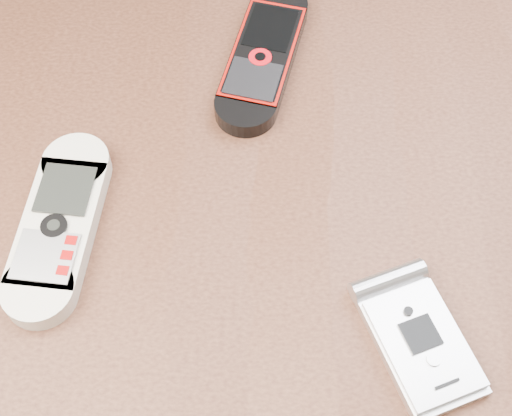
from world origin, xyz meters
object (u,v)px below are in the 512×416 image
object	(u,v)px
nokia_black_red	(263,55)
motorola_razr	(420,342)
nokia_white	(59,225)
table	(250,280)

from	to	relation	value
nokia_black_red	motorola_razr	size ratio (longest dim) A/B	1.58
nokia_white	motorola_razr	world-z (taller)	nokia_white
table	motorola_razr	distance (m)	0.18
table	motorola_razr	xyz separation A→B (m)	(0.11, -0.10, 0.11)
nokia_white	motorola_razr	size ratio (longest dim) A/B	1.49
nokia_white	motorola_razr	bearing A→B (deg)	-12.84
table	nokia_white	xyz separation A→B (m)	(-0.13, -0.01, 0.11)
nokia_white	nokia_black_red	xyz separation A→B (m)	(0.14, 0.16, -0.00)
table	nokia_black_red	size ratio (longest dim) A/B	7.63
nokia_white	nokia_black_red	world-z (taller)	same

